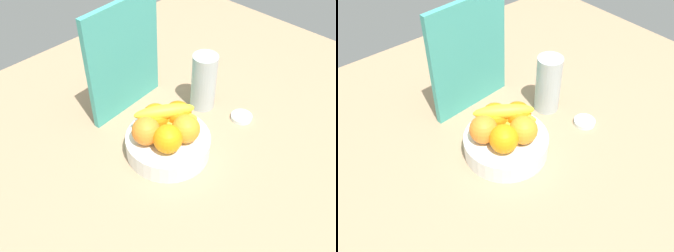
# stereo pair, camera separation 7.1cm
# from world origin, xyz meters

# --- Properties ---
(ground_plane) EXTENTS (1.80, 1.40, 0.03)m
(ground_plane) POSITION_xyz_m (0.00, 0.00, -0.01)
(ground_plane) COLOR tan
(fruit_bowl) EXTENTS (0.24, 0.24, 0.06)m
(fruit_bowl) POSITION_xyz_m (-0.03, -0.03, 0.03)
(fruit_bowl) COLOR white
(fruit_bowl) RESTS_ON ground_plane
(orange_front_left) EXTENTS (0.08, 0.08, 0.08)m
(orange_front_left) POSITION_xyz_m (-0.06, -0.06, 0.10)
(orange_front_left) COLOR orange
(orange_front_left) RESTS_ON fruit_bowl
(orange_front_right) EXTENTS (0.08, 0.08, 0.08)m
(orange_front_right) POSITION_xyz_m (0.00, -0.07, 0.10)
(orange_front_right) COLOR orange
(orange_front_right) RESTS_ON fruit_bowl
(orange_center) EXTENTS (0.08, 0.08, 0.08)m
(orange_center) POSITION_xyz_m (0.03, -0.02, 0.10)
(orange_center) COLOR orange
(orange_center) RESTS_ON fruit_bowl
(orange_back_left) EXTENTS (0.08, 0.08, 0.08)m
(orange_back_left) POSITION_xyz_m (-0.02, 0.02, 0.10)
(orange_back_left) COLOR orange
(orange_back_left) RESTS_ON fruit_bowl
(orange_back_right) EXTENTS (0.08, 0.08, 0.08)m
(orange_back_right) POSITION_xyz_m (-0.08, 0.00, 0.10)
(orange_back_right) COLOR orange
(orange_back_right) RESTS_ON fruit_bowl
(banana_bunch) EXTENTS (0.16, 0.17, 0.08)m
(banana_bunch) POSITION_xyz_m (-0.01, 0.00, 0.10)
(banana_bunch) COLOR yellow
(banana_bunch) RESTS_ON fruit_bowl
(cutting_board) EXTENTS (0.28, 0.04, 0.36)m
(cutting_board) POSITION_xyz_m (0.03, 0.21, 0.18)
(cutting_board) COLOR teal
(cutting_board) RESTS_ON ground_plane
(thermos_tumbler) EXTENTS (0.08, 0.08, 0.19)m
(thermos_tumbler) POSITION_xyz_m (0.20, 0.04, 0.09)
(thermos_tumbler) COLOR #B0BCBC
(thermos_tumbler) RESTS_ON ground_plane
(jar_lid) EXTENTS (0.07, 0.07, 0.01)m
(jar_lid) POSITION_xyz_m (0.24, -0.10, 0.01)
(jar_lid) COLOR white
(jar_lid) RESTS_ON ground_plane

